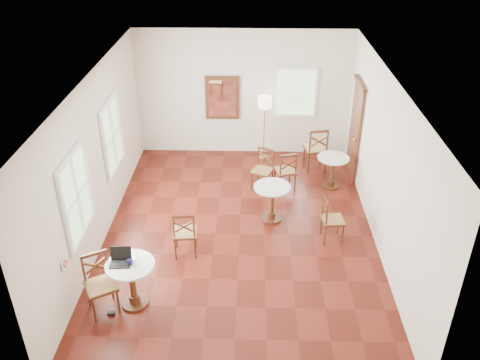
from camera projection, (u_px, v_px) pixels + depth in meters
The scene contains 17 objects.
ground at pixel (240, 234), 9.48m from camera, with size 7.00×7.00×0.00m, color #54170E.
room_shell at pixel (237, 137), 8.78m from camera, with size 5.02×7.02×3.01m.
cafe_table_near at pixel (132, 280), 7.64m from camera, with size 0.74×0.74×0.78m.
cafe_table_mid at pixel (272, 199), 9.67m from camera, with size 0.71×0.71×0.75m.
cafe_table_back at pixel (332, 168), 10.80m from camera, with size 0.67×0.67×0.71m.
chair_near_a at pixel (185, 233), 8.75m from camera, with size 0.45×0.45×0.91m.
chair_near_b at pixel (100, 284), 7.55m from camera, with size 0.61×0.61×0.97m.
chair_mid_a at pixel (286, 171), 10.69m from camera, with size 0.51×0.51×0.90m.
chair_mid_b at pixel (332, 219), 9.14m from camera, with size 0.43×0.43×0.86m.
chair_back_a at pixel (316, 149), 11.45m from camera, with size 0.56×0.56×1.05m.
chair_back_b at pixel (263, 170), 10.73m from camera, with size 0.54×0.54×0.90m.
floor_lamp at pixel (265, 106), 11.54m from camera, with size 0.30×0.30×1.56m.
laptop at pixel (121, 259), 7.51m from camera, with size 0.32×0.28×0.22m.
mouse at pixel (125, 262), 7.52m from camera, with size 0.09×0.05×0.03m, color black.
navy_mug at pixel (130, 262), 7.47m from camera, with size 0.11×0.08×0.09m.
water_glass at pixel (137, 254), 7.63m from camera, with size 0.05×0.05×0.09m, color white.
power_adapter at pixel (111, 313), 7.66m from camera, with size 0.11×0.06×0.04m, color black.
Camera 1 is at (0.21, -7.71, 5.60)m, focal length 37.70 mm.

